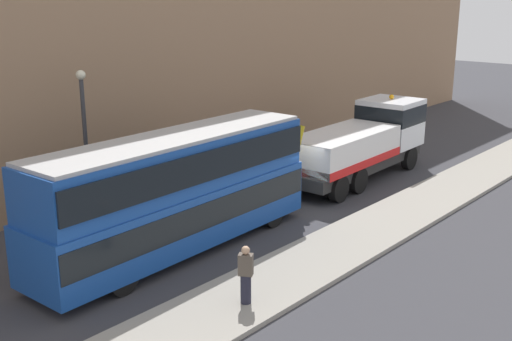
{
  "coord_description": "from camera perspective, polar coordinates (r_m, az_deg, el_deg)",
  "views": [
    {
      "loc": [
        -19.65,
        -15.3,
        8.58
      ],
      "look_at": [
        -2.06,
        -0.1,
        2.0
      ],
      "focal_mm": 44.48,
      "sensor_mm": 36.0,
      "label": 1
    }
  ],
  "objects": [
    {
      "name": "building_facade",
      "position": [
        29.64,
        -7.89,
        14.67
      ],
      "size": [
        60.0,
        1.5,
        16.0
      ],
      "color": "#9E7A5B",
      "rests_on": "ground_plane"
    },
    {
      "name": "pedestrian_onlooker",
      "position": [
        17.83,
        -0.93,
        -9.41
      ],
      "size": [
        0.43,
        0.48,
        1.71
      ],
      "rotation": [
        0.0,
        0.0,
        0.53
      ],
      "color": "#232333",
      "rests_on": "near_kerb"
    },
    {
      "name": "street_lamp",
      "position": [
        24.58,
        -15.12,
        3.25
      ],
      "size": [
        0.36,
        0.36,
        5.83
      ],
      "color": "#38383D",
      "rests_on": "ground_plane"
    },
    {
      "name": "near_kerb",
      "position": [
        24.12,
        10.68,
        -5.13
      ],
      "size": [
        60.0,
        2.8,
        0.15
      ],
      "primitive_type": "cube",
      "color": "gray",
      "rests_on": "ground_plane"
    },
    {
      "name": "recovery_tow_truck",
      "position": [
        30.28,
        9.53,
        2.56
      ],
      "size": [
        10.18,
        2.91,
        3.67
      ],
      "rotation": [
        0.0,
        0.0,
        0.03
      ],
      "color": "#2D2D2D",
      "rests_on": "ground_plane"
    },
    {
      "name": "ground_plane",
      "position": [
        26.34,
        2.78,
        -3.22
      ],
      "size": [
        120.0,
        120.0,
        0.0
      ],
      "primitive_type": "plane",
      "color": "#38383D"
    },
    {
      "name": "double_decker_bus",
      "position": [
        21.31,
        -7.18,
        -1.66
      ],
      "size": [
        11.11,
        2.88,
        4.06
      ],
      "rotation": [
        0.0,
        0.0,
        0.03
      ],
      "color": "#19479E",
      "rests_on": "ground_plane"
    }
  ]
}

